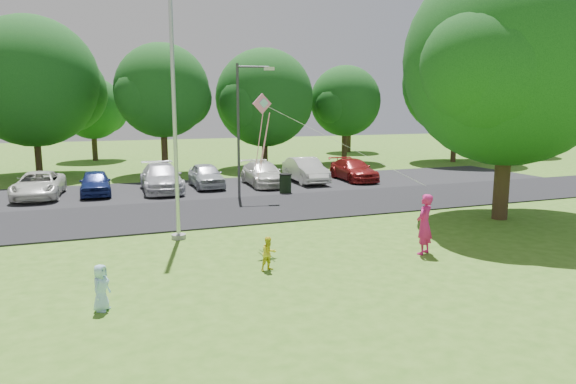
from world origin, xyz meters
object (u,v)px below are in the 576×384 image
object	(u,v)px
street_lamp	(244,119)
child_yellow	(269,254)
big_tree	(509,65)
flagpole	(174,119)
woman	(424,224)
child_blue	(101,288)
trash_can	(285,184)
kite	(265,118)

from	to	relation	value
street_lamp	child_yellow	bearing A→B (deg)	-92.00
big_tree	flagpole	bearing A→B (deg)	173.16
woman	child_blue	xyz separation A→B (m)	(-9.56, -1.22, -0.41)
woman	street_lamp	bearing A→B (deg)	-107.54
child_blue	trash_can	bearing A→B (deg)	-3.78
street_lamp	child_blue	world-z (taller)	street_lamp
street_lamp	kite	size ratio (longest dim) A/B	1.41
flagpole	big_tree	xyz separation A→B (m)	(12.81, -1.54, 2.02)
flagpole	woman	size ratio (longest dim) A/B	5.23
child_yellow	child_blue	size ratio (longest dim) A/B	0.90
flagpole	child_yellow	bearing A→B (deg)	-67.61
child_yellow	woman	bearing A→B (deg)	-17.21
woman	kite	xyz separation A→B (m)	(-4.29, 2.82, 3.27)
kite	child_yellow	bearing A→B (deg)	-113.32
child_yellow	flagpole	bearing A→B (deg)	97.06
trash_can	woman	bearing A→B (deg)	-89.45
trash_can	woman	size ratio (longest dim) A/B	0.56
flagpole	street_lamp	world-z (taller)	flagpole
street_lamp	child_blue	bearing A→B (deg)	-108.33
child_yellow	child_blue	world-z (taller)	child_blue
woman	child_blue	size ratio (longest dim) A/B	1.76
woman	child_yellow	distance (m)	5.10
big_tree	child_yellow	distance (m)	12.70
trash_can	child_yellow	distance (m)	12.91
child_yellow	child_blue	xyz separation A→B (m)	(-4.49, -1.39, 0.05)
big_tree	street_lamp	bearing A→B (deg)	135.28
trash_can	flagpole	bearing A→B (deg)	-132.34
trash_can	child_yellow	xyz separation A→B (m)	(-4.96, -11.92, -0.04)
trash_can	child_blue	size ratio (longest dim) A/B	0.98
trash_can	child_yellow	size ratio (longest dim) A/B	1.08
street_lamp	big_tree	world-z (taller)	big_tree
child_yellow	kite	distance (m)	4.65
big_tree	child_blue	bearing A→B (deg)	-164.43
big_tree	child_yellow	xyz separation A→B (m)	(-10.97, -2.92, -5.69)
street_lamp	kite	xyz separation A→B (m)	(-1.74, -8.63, 0.24)
flagpole	kite	bearing A→B (deg)	-34.48
woman	child_blue	world-z (taller)	woman
big_tree	child_yellow	world-z (taller)	big_tree
child_yellow	child_blue	distance (m)	4.69
big_tree	kite	bearing A→B (deg)	-178.49
big_tree	woman	world-z (taller)	big_tree
street_lamp	child_yellow	world-z (taller)	street_lamp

